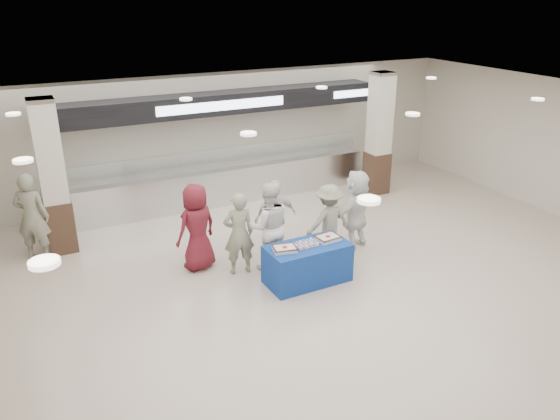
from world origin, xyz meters
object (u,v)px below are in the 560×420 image
civilian_maroon (197,227)px  soldier_bg (32,217)px  cupcake_tray (305,244)px  soldier_b (328,221)px  sheet_cake_left (285,248)px  soldier_a (239,234)px  sheet_cake_right (328,238)px  chef_short (276,217)px  civilian_white (356,210)px  display_table (307,263)px  chef_tall (269,227)px

civilian_maroon → soldier_bg: bearing=-51.4°
cupcake_tray → soldier_b: soldier_b is taller
sheet_cake_left → cupcake_tray: size_ratio=1.18×
sheet_cake_left → soldier_a: size_ratio=0.29×
sheet_cake_right → civilian_maroon: civilian_maroon is taller
cupcake_tray → chef_short: bearing=86.6°
sheet_cake_left → civilian_white: bearing=22.4°
display_table → soldier_a: (-0.99, 0.91, 0.44)m
chef_short → soldier_bg: size_ratio=0.85×
civilian_white → soldier_bg: bearing=-44.7°
sheet_cake_right → soldier_bg: bearing=146.6°
sheet_cake_right → civilian_white: size_ratio=0.27×
soldier_b → civilian_maroon: bearing=-17.9°
sheet_cake_left → chef_tall: size_ratio=0.26×
display_table → chef_short: bearing=87.1°
sheet_cake_left → chef_tall: (0.07, 0.82, 0.09)m
chef_tall → sheet_cake_left: bearing=98.3°
soldier_b → soldier_bg: (-5.34, 2.52, 0.15)m
sheet_cake_left → soldier_b: soldier_b is taller
chef_tall → soldier_bg: size_ratio=0.96×
civilian_white → cupcake_tray: bearing=4.0°
soldier_b → soldier_bg: 5.90m
sheet_cake_right → chef_tall: bearing=138.3°
display_table → soldier_a: soldier_a is taller
sheet_cake_left → sheet_cake_right: 0.93m
sheet_cake_right → chef_tall: size_ratio=0.26×
soldier_b → sheet_cake_left: bearing=26.2°
soldier_a → chef_short: 1.15m
chef_short → soldier_b: chef_short is taller
chef_short → display_table: bearing=89.2°
soldier_b → civilian_white: bearing=-174.3°
sheet_cake_right → civilian_maroon: bearing=146.2°
chef_tall → cupcake_tray: bearing=127.4°
soldier_a → soldier_b: 1.89m
sheet_cake_left → sheet_cake_right: (0.93, 0.05, 0.00)m
civilian_maroon → civilian_white: bearing=151.6°
sheet_cake_right → sheet_cake_left: bearing=-177.2°
soldier_bg → display_table: bearing=169.5°
civilian_maroon → sheet_cake_left: bearing=110.4°
sheet_cake_right → civilian_maroon: 2.52m
soldier_a → soldier_bg: size_ratio=0.89×
cupcake_tray → soldier_a: bearing=136.3°
sheet_cake_left → soldier_bg: size_ratio=0.25×
soldier_a → soldier_bg: soldier_bg is taller
display_table → chef_short: (0.04, 1.42, 0.41)m
civilian_maroon → chef_short: bearing=160.8°
cupcake_tray → soldier_a: 1.31m
sheet_cake_right → cupcake_tray: (-0.50, -0.03, -0.02)m
soldier_a → chef_tall: chef_tall is taller
civilian_white → sheet_cake_right: bearing=11.9°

